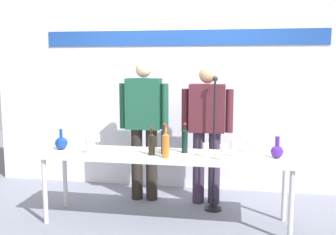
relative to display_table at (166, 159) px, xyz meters
The scene contains 22 objects.
ground_plane 0.69m from the display_table, ahead, with size 10.00×10.00×0.00m, color slate.
back_wall 1.48m from the display_table, 90.00° to the left, with size 5.25×0.11×3.00m.
display_table is the anchor object (origin of this frame).
decanter_blue_left 1.17m from the display_table, behind, with size 0.14×0.14×0.23m.
decanter_blue_right 1.13m from the display_table, ahead, with size 0.12×0.12×0.22m.
presenter_left 0.80m from the display_table, 120.57° to the left, with size 0.60×0.22×1.70m.
presenter_right 0.79m from the display_table, 59.43° to the left, with size 0.61×0.22×1.65m.
wine_bottle_0 0.23m from the display_table, 105.48° to the left, with size 0.07×0.07×0.30m.
wine_bottle_1 0.23m from the display_table, 152.82° to the right, with size 0.07×0.07×0.29m.
wine_bottle_2 0.26m from the display_table, 79.22° to the right, with size 0.07×0.07×0.33m.
wine_bottle_3 0.19m from the display_table, 164.31° to the right, with size 0.07×0.07×0.32m.
wine_bottle_4 0.29m from the display_table, 25.50° to the left, with size 0.06×0.06×0.32m.
wine_glass_left_0 0.82m from the display_table, behind, with size 0.07×0.07×0.17m.
wine_glass_left_1 0.86m from the display_table, 165.88° to the left, with size 0.06×0.06×0.14m.
wine_glass_left_2 0.80m from the display_table, behind, with size 0.07×0.07×0.13m.
wine_glass_right_0 0.65m from the display_table, 16.41° to the right, with size 0.07×0.07×0.15m.
wine_glass_right_1 0.72m from the display_table, ahead, with size 0.06×0.06×0.15m.
wine_glass_right_2 0.94m from the display_table, ahead, with size 0.06×0.06×0.14m.
wine_glass_right_3 0.72m from the display_table, ahead, with size 0.07×0.07×0.16m.
wine_glass_right_4 0.45m from the display_table, ahead, with size 0.06×0.06×0.14m.
wine_glass_right_5 0.90m from the display_table, 13.42° to the left, with size 0.07×0.07×0.13m.
microphone_stand 0.67m from the display_table, 42.22° to the left, with size 0.20×0.20×1.54m.
Camera 1 is at (0.69, -3.86, 1.68)m, focal length 41.26 mm.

